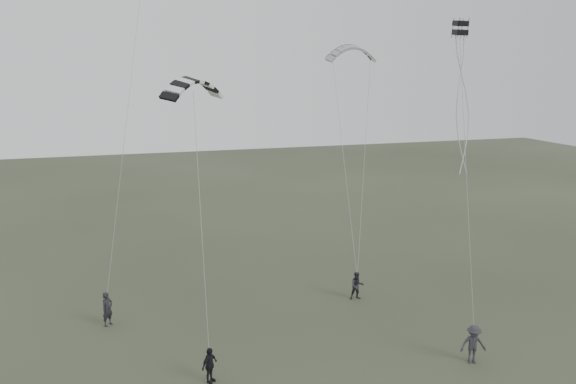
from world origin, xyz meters
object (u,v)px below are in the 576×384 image
object	(u,v)px
flyer_center	(210,365)
kite_striped	(193,80)
flyer_far	(473,344)
kite_box	(460,28)
kite_pale_large	(352,47)
flyer_right	(357,286)
flyer_left	(107,309)

from	to	relation	value
flyer_center	kite_striped	world-z (taller)	kite_striped
flyer_far	kite_box	xyz separation A→B (m)	(1.85, 5.52, 14.49)
kite_pale_large	flyer_right	bearing A→B (deg)	-108.24
flyer_right	kite_box	xyz separation A→B (m)	(4.02, -2.85, 14.59)
flyer_center	flyer_far	size ratio (longest dim) A/B	0.87
kite_pale_large	kite_striped	distance (m)	15.17
flyer_left	kite_box	bearing A→B (deg)	-56.04
flyer_right	kite_pale_large	world-z (taller)	kite_pale_large
flyer_left	flyer_right	xyz separation A→B (m)	(14.11, -0.61, -0.09)
flyer_right	kite_pale_large	xyz separation A→B (m)	(2.26, 6.93, 13.95)
flyer_left	kite_pale_large	size ratio (longest dim) A/B	0.54
kite_box	kite_striped	bearing A→B (deg)	-175.68
flyer_left	kite_striped	bearing A→B (deg)	-78.65
kite_pale_large	kite_box	bearing A→B (deg)	-79.95
flyer_right	kite_box	bearing A→B (deg)	-29.30
flyer_center	kite_pale_large	xyz separation A→B (m)	(12.06, 13.43, 13.98)
flyer_center	kite_striped	xyz separation A→B (m)	(0.25, 4.10, 12.10)
flyer_right	flyer_center	world-z (taller)	flyer_right
kite_striped	flyer_left	bearing A→B (deg)	106.57
flyer_center	kite_pale_large	distance (m)	22.83
kite_pale_large	flyer_far	bearing A→B (deg)	-90.50
flyer_right	flyer_far	bearing A→B (deg)	-69.48
flyer_left	kite_box	xyz separation A→B (m)	(18.14, -3.46, 14.50)
flyer_left	flyer_far	distance (m)	18.60
kite_box	flyer_left	bearing A→B (deg)	175.41
flyer_far	kite_pale_large	distance (m)	20.64
kite_striped	flyer_far	bearing A→B (deg)	-67.01
flyer_far	flyer_center	bearing A→B (deg)	-175.25
flyer_far	kite_striped	bearing A→B (deg)	166.65
kite_striped	flyer_center	bearing A→B (deg)	-133.47
flyer_right	kite_pale_large	size ratio (longest dim) A/B	0.48
flyer_right	kite_striped	xyz separation A→B (m)	(-9.55, -2.40, 12.07)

